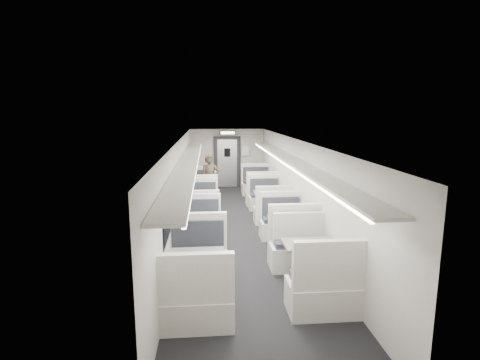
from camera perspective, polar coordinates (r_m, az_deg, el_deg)
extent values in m
cube|color=black|center=(9.88, -0.10, -8.28)|extent=(3.00, 12.00, 0.12)
cube|color=silver|center=(9.38, -0.10, 6.47)|extent=(3.00, 12.00, 0.12)
cube|color=#B3B1A8|center=(15.52, -1.99, 3.36)|extent=(3.00, 0.12, 2.40)
cube|color=#B3B1A8|center=(3.86, 7.95, -19.29)|extent=(3.00, 0.12, 2.40)
cube|color=#B3B1A8|center=(9.55, -9.47, -1.24)|extent=(0.12, 12.00, 2.40)
cube|color=#B3B1A8|center=(9.80, 9.02, -0.93)|extent=(0.12, 12.00, 2.40)
cube|color=#BCB9B0|center=(12.40, -5.79, -3.11)|extent=(1.02, 0.57, 0.43)
cube|color=black|center=(12.37, -5.81, -1.88)|extent=(0.90, 0.45, 0.10)
cube|color=#BCB9B0|center=(12.08, -5.85, -0.78)|extent=(1.02, 0.12, 0.67)
cube|color=#BCB9B0|center=(13.87, -5.70, -1.66)|extent=(1.02, 0.57, 0.43)
cube|color=black|center=(13.79, -5.72, -0.61)|extent=(0.90, 0.45, 0.10)
cube|color=#BCB9B0|center=(13.97, -5.73, 0.74)|extent=(1.02, 0.12, 0.67)
cylinder|color=#BBBBBE|center=(13.11, -5.75, -1.85)|extent=(0.10, 0.10, 0.66)
cylinder|color=#BBBBBE|center=(13.18, -5.73, -3.20)|extent=(0.35, 0.35, 0.03)
cube|color=slate|center=(13.04, -5.78, -0.26)|extent=(0.85, 0.58, 0.04)
cube|color=#BCB9B0|center=(10.27, -5.95, -6.02)|extent=(0.99, 0.55, 0.42)
cube|color=black|center=(10.23, -5.97, -4.60)|extent=(0.87, 0.44, 0.09)
cube|color=#BCB9B0|center=(9.94, -6.03, -3.39)|extent=(0.99, 0.11, 0.65)
cube|color=#BCB9B0|center=(11.67, -5.83, -4.01)|extent=(0.99, 0.55, 0.42)
cube|color=black|center=(11.58, -5.86, -2.82)|extent=(0.87, 0.44, 0.09)
cube|color=#BCB9B0|center=(11.74, -5.87, -1.24)|extent=(0.99, 0.11, 0.65)
cylinder|color=#BBBBBE|center=(10.94, -5.90, -4.39)|extent=(0.09, 0.09, 0.64)
cylinder|color=#BBBBBE|center=(11.02, -5.87, -5.93)|extent=(0.33, 0.33, 0.03)
cube|color=slate|center=(10.85, -5.93, -2.56)|extent=(0.82, 0.56, 0.04)
cube|color=#BCB9B0|center=(7.89, -6.25, -11.13)|extent=(1.02, 0.57, 0.43)
cube|color=black|center=(7.82, -6.28, -9.25)|extent=(0.91, 0.45, 0.10)
cube|color=#BCB9B0|center=(7.51, -6.37, -7.78)|extent=(1.02, 0.12, 0.67)
cube|color=#BCB9B0|center=(9.30, -6.05, -7.74)|extent=(1.02, 0.57, 0.43)
cube|color=black|center=(9.20, -6.09, -6.23)|extent=(0.91, 0.45, 0.10)
cube|color=#BCB9B0|center=(9.35, -6.09, -4.12)|extent=(1.02, 0.12, 0.67)
cylinder|color=#BBBBBE|center=(8.55, -6.16, -8.57)|extent=(0.10, 0.10, 0.66)
cylinder|color=#BBBBBE|center=(8.66, -6.11, -10.56)|extent=(0.35, 0.35, 0.03)
cube|color=slate|center=(8.44, -6.21, -6.19)|extent=(0.85, 0.58, 0.04)
cube|color=#BCB9B0|center=(5.84, -6.75, -19.09)|extent=(1.11, 0.62, 0.47)
cube|color=black|center=(5.74, -6.80, -16.43)|extent=(0.98, 0.49, 0.10)
cube|color=#BCB9B0|center=(5.37, -6.96, -14.67)|extent=(1.11, 0.13, 0.73)
cube|color=#BCB9B0|center=(7.31, -6.36, -12.78)|extent=(1.11, 0.62, 0.47)
cube|color=black|center=(7.17, -6.41, -10.77)|extent=(0.98, 0.49, 0.10)
cube|color=#BCB9B0|center=(7.31, -6.41, -7.74)|extent=(1.11, 0.13, 0.73)
cylinder|color=#BBBBBE|center=(6.51, -6.55, -14.59)|extent=(0.10, 0.10, 0.72)
cylinder|color=#BBBBBE|center=(6.67, -6.49, -17.28)|extent=(0.38, 0.38, 0.03)
cube|color=slate|center=(6.35, -6.63, -11.30)|extent=(0.92, 0.63, 0.04)
cube|color=#BCB9B0|center=(12.67, 3.32, -2.74)|extent=(1.07, 0.59, 0.45)
cube|color=black|center=(12.64, 3.31, -1.48)|extent=(0.95, 0.47, 0.10)
cube|color=#BCB9B0|center=(12.34, 3.49, -0.35)|extent=(1.07, 0.12, 0.70)
cube|color=#BCB9B0|center=(14.19, 2.41, -1.30)|extent=(1.07, 0.59, 0.45)
cube|color=black|center=(14.10, 2.44, -0.22)|extent=(0.95, 0.47, 0.10)
cube|color=#BCB9B0|center=(14.29, 2.32, 1.15)|extent=(1.07, 0.12, 0.70)
cylinder|color=#BBBBBE|center=(13.40, 2.84, -1.47)|extent=(0.10, 0.10, 0.69)
cylinder|color=#BBBBBE|center=(13.47, 2.83, -2.86)|extent=(0.36, 0.36, 0.03)
cube|color=slate|center=(13.33, 2.86, 0.16)|extent=(0.89, 0.60, 0.04)
cube|color=#BCB9B0|center=(10.65, 4.94, -5.36)|extent=(1.02, 0.57, 0.43)
cube|color=black|center=(10.61, 4.93, -3.95)|extent=(0.90, 0.45, 0.10)
cube|color=#BCB9B0|center=(10.32, 5.18, -2.73)|extent=(1.02, 0.11, 0.67)
cube|color=#BCB9B0|center=(12.08, 3.73, -3.45)|extent=(1.02, 0.57, 0.43)
cube|color=black|center=(11.99, 3.76, -2.26)|extent=(0.90, 0.45, 0.10)
cube|color=#BCB9B0|center=(12.16, 3.61, -0.70)|extent=(1.02, 0.11, 0.67)
cylinder|color=#BBBBBE|center=(11.34, 4.30, -3.78)|extent=(0.10, 0.10, 0.66)
cylinder|color=#BBBBBE|center=(11.42, 4.28, -5.32)|extent=(0.34, 0.34, 0.03)
cube|color=slate|center=(11.25, 4.33, -1.96)|extent=(0.84, 0.57, 0.04)
cube|color=#BCB9B0|center=(8.02, 8.44, -10.79)|extent=(1.04, 0.58, 0.44)
cube|color=black|center=(7.95, 8.45, -8.89)|extent=(0.93, 0.46, 0.10)
cube|color=#BCB9B0|center=(7.64, 8.92, -7.39)|extent=(1.04, 0.12, 0.69)
cube|color=#BCB9B0|center=(9.43, 6.29, -7.45)|extent=(1.04, 0.58, 0.44)
cube|color=black|center=(9.33, 6.36, -5.92)|extent=(0.93, 0.46, 0.10)
cube|color=#BCB9B0|center=(9.48, 6.11, -3.80)|extent=(1.04, 0.12, 0.69)
cylinder|color=#BBBBBE|center=(8.68, 7.29, -8.25)|extent=(0.10, 0.10, 0.68)
cylinder|color=#BBBBBE|center=(8.79, 7.24, -10.26)|extent=(0.35, 0.35, 0.03)
cube|color=slate|center=(8.57, 7.35, -5.85)|extent=(0.87, 0.59, 0.04)
cube|color=#BCB9B0|center=(6.27, 12.78, -17.00)|extent=(1.16, 0.65, 0.49)
cube|color=black|center=(6.17, 12.80, -14.37)|extent=(1.03, 0.52, 0.11)
cube|color=#BCB9B0|center=(5.80, 13.75, -12.49)|extent=(1.16, 0.13, 0.77)
cube|color=#BCB9B0|center=(7.77, 8.91, -11.32)|extent=(1.16, 0.65, 0.49)
cube|color=black|center=(7.63, 9.03, -9.30)|extent=(1.03, 0.52, 0.11)
cube|color=#BCB9B0|center=(7.78, 8.62, -6.36)|extent=(1.16, 0.13, 0.77)
cylinder|color=#BBBBBE|center=(6.95, 10.65, -12.87)|extent=(0.11, 0.11, 0.76)
cylinder|color=#BBBBBE|center=(7.10, 10.55, -15.56)|extent=(0.39, 0.39, 0.03)
cube|color=slate|center=(6.80, 10.77, -9.60)|extent=(0.97, 0.66, 0.04)
imported|color=black|center=(12.62, -4.61, 0.07)|extent=(0.63, 0.43, 1.69)
cube|color=black|center=(12.86, -8.01, 2.47)|extent=(0.02, 1.18, 0.84)
cube|color=black|center=(10.69, -8.62, 0.85)|extent=(0.02, 1.18, 0.84)
cube|color=black|center=(8.54, -9.54, -1.60)|extent=(0.02, 1.18, 0.84)
cube|color=black|center=(6.41, -11.07, -5.69)|extent=(0.02, 1.18, 0.84)
cube|color=#BCB9B0|center=(9.11, -7.87, 2.84)|extent=(0.46, 10.40, 0.05)
cube|color=white|center=(9.11, -6.61, 2.55)|extent=(0.05, 10.20, 0.04)
cube|color=#BCB9B0|center=(9.33, 7.80, 3.02)|extent=(0.46, 10.40, 0.05)
cube|color=white|center=(9.29, 6.59, 2.70)|extent=(0.05, 10.20, 0.04)
cube|color=black|center=(15.42, -1.96, 2.75)|extent=(1.10, 0.10, 2.10)
cube|color=#BBBBBE|center=(15.40, -1.96, 2.55)|extent=(0.80, 0.05, 1.95)
cube|color=black|center=(15.30, -1.96, 4.20)|extent=(0.25, 0.02, 0.35)
cube|color=black|center=(14.82, -1.89, 7.22)|extent=(0.62, 0.10, 0.16)
cube|color=white|center=(14.76, -1.88, 7.21)|extent=(0.54, 0.02, 0.10)
cube|color=silver|center=(15.41, 0.83, 4.44)|extent=(0.32, 0.02, 0.40)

